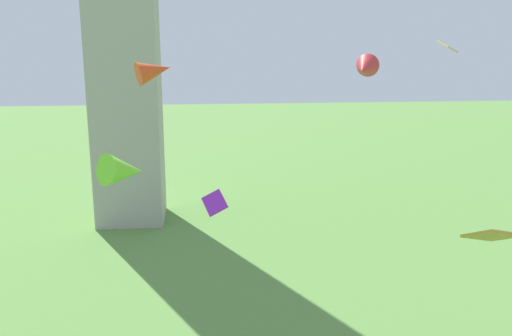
{
  "coord_description": "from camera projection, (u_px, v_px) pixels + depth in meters",
  "views": [
    {
      "loc": [
        -3.3,
        -1.46,
        13.08
      ],
      "look_at": [
        -0.89,
        21.19,
        7.83
      ],
      "focal_mm": 37.63,
      "sensor_mm": 36.0,
      "label": 1
    }
  ],
  "objects": [
    {
      "name": "kite_flying_1",
      "position": [
        365.0,
        68.0,
        28.15
      ],
      "size": [
        1.98,
        2.25,
        1.46
      ],
      "rotation": [
        0.0,
        0.0,
        5.81
      ],
      "color": "red"
    },
    {
      "name": "kite_flying_7",
      "position": [
        154.0,
        71.0,
        20.79
      ],
      "size": [
        1.68,
        1.37,
        1.15
      ],
      "rotation": [
        0.0,
        0.0,
        1.92
      ],
      "color": "#E9481B"
    },
    {
      "name": "kite_flying_2",
      "position": [
        125.0,
        171.0,
        26.28
      ],
      "size": [
        2.89,
        2.84,
        2.01
      ],
      "rotation": [
        0.0,
        0.0,
        2.32
      ],
      "color": "#75DC2C"
    },
    {
      "name": "kite_flying_0",
      "position": [
        492.0,
        236.0,
        17.9
      ],
      "size": [
        2.09,
        1.65,
        1.04
      ],
      "rotation": [
        0.0,
        0.0,
        0.41
      ],
      "color": "gold"
    },
    {
      "name": "kite_flying_5",
      "position": [
        447.0,
        46.0,
        30.32
      ],
      "size": [
        0.94,
        1.33,
        0.71
      ],
      "rotation": [
        0.0,
        0.0,
        4.91
      ],
      "color": "gold"
    },
    {
      "name": "kite_flying_4",
      "position": [
        215.0,
        203.0,
        22.97
      ],
      "size": [
        1.14,
        1.25,
        0.91
      ],
      "rotation": [
        0.0,
        0.0,
        4.99
      ],
      "color": "purple"
    }
  ]
}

